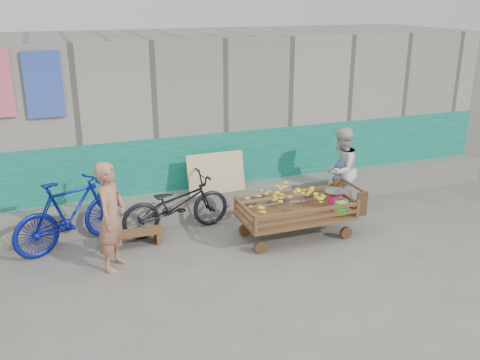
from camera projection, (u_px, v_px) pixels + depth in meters
name	position (u px, v px, depth m)	size (l,w,h in m)	color
ground	(246.00, 279.00, 7.33)	(80.00, 80.00, 0.00)	#595752
building_wall	(172.00, 115.00, 10.43)	(12.00, 3.50, 3.00)	gray
banana_cart	(294.00, 205.00, 8.39)	(1.94, 0.89, 0.83)	brown
bench	(133.00, 236.00, 8.23)	(0.94, 0.28, 0.23)	brown
vendor_man	(111.00, 216.00, 7.38)	(0.57, 0.38, 1.57)	#A56B4D
woman	(341.00, 170.00, 9.41)	(0.74, 0.58, 1.52)	silver
child	(341.00, 186.00, 9.47)	(0.47, 0.30, 0.95)	#3B549F
bicycle_dark	(176.00, 204.00, 8.64)	(0.63, 1.80, 0.95)	black
bicycle_blue	(71.00, 213.00, 8.08)	(0.52, 1.84, 1.10)	navy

